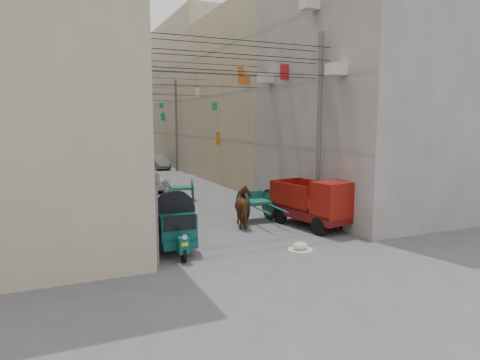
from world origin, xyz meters
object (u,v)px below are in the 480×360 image
feed_sack (300,246)px  horse (245,207)px  distant_car_white (146,181)px  distant_car_grey (160,162)px  second_cart (181,189)px  auto_rickshaw (175,225)px  mini_truck (319,205)px  tonga_cart (256,205)px  distant_car_green (133,162)px

feed_sack → horse: size_ratio=0.28×
distant_car_white → feed_sack: bearing=83.6°
feed_sack → distant_car_grey: (1.59, 27.34, 0.49)m
second_cart → distant_car_grey: (2.69, 16.49, -0.02)m
distant_car_grey → auto_rickshaw: bearing=-102.1°
mini_truck → tonga_cart: bearing=115.2°
auto_rickshaw → second_cart: size_ratio=1.46×
tonga_cart → horse: size_ratio=1.62×
auto_rickshaw → mini_truck: (6.24, 0.70, 0.03)m
tonga_cart → distant_car_white: size_ratio=0.84×
distant_car_white → distant_car_grey: bearing=-122.1°
auto_rickshaw → feed_sack: (4.00, -1.50, -0.82)m
distant_car_white → distant_car_grey: size_ratio=0.98×
distant_car_grey → feed_sack: bearing=-93.2°
auto_rickshaw → mini_truck: size_ratio=0.60×
feed_sack → mini_truck: bearing=44.4°
tonga_cart → feed_sack: bearing=-93.9°
second_cart → tonga_cart: bearing=-62.4°
horse → distant_car_green: size_ratio=0.52×
distant_car_green → feed_sack: bearing=90.8°
horse → distant_car_white: 11.30m
mini_truck → distant_car_green: bearing=86.0°
auto_rickshaw → distant_car_white: bearing=85.7°
horse → distant_car_white: (-1.91, 11.14, -0.18)m
feed_sack → distant_car_grey: distant_car_grey is taller
mini_truck → second_cart: size_ratio=2.44×
distant_car_green → horse: bearing=90.2°
mini_truck → auto_rickshaw: bearing=176.9°
auto_rickshaw → feed_sack: size_ratio=4.32×
tonga_cart → distant_car_green: (-0.98, 25.41, -0.18)m
horse → distant_car_grey: 23.62m
auto_rickshaw → second_cart: auto_rickshaw is taller
second_cart → distant_car_grey: distant_car_grey is taller
mini_truck → distant_car_green: 27.97m
mini_truck → distant_car_white: 13.52m
tonga_cart → second_cart: 6.45m
distant_car_white → mini_truck: bearing=94.5°
auto_rickshaw → mini_truck: 6.28m
tonga_cart → distant_car_green: 25.43m
auto_rickshaw → distant_car_grey: auto_rickshaw is taller
distant_car_white → auto_rickshaw: bearing=67.6°
mini_truck → distant_car_grey: bearing=82.0°
feed_sack → distant_car_white: bearing=98.5°
tonga_cart → mini_truck: size_ratio=0.80×
mini_truck → horse: bearing=138.7°
tonga_cart → distant_car_white: bearing=108.4°
auto_rickshaw → feed_sack: auto_rickshaw is taller
tonga_cart → second_cart: bearing=108.1°
second_cart → distant_car_green: second_cart is taller
feed_sack → distant_car_white: 15.12m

